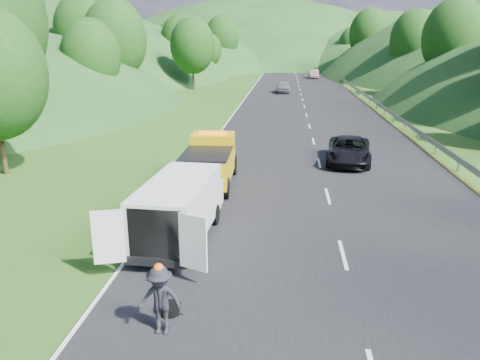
# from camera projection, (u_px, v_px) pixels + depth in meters

# --- Properties ---
(ground) EXTENTS (320.00, 320.00, 0.00)m
(ground) POSITION_uv_depth(u_px,v_px,m) (255.00, 228.00, 17.37)
(ground) COLOR #38661E
(ground) RESTS_ON ground
(road_surface) EXTENTS (14.00, 200.00, 0.02)m
(road_surface) POSITION_uv_depth(u_px,v_px,m) (303.00, 100.00, 55.25)
(road_surface) COLOR black
(road_surface) RESTS_ON ground
(guardrail) EXTENTS (0.06, 140.00, 1.52)m
(guardrail) POSITION_uv_depth(u_px,v_px,m) (351.00, 90.00, 66.50)
(guardrail) COLOR gray
(guardrail) RESTS_ON ground
(tree_line_left) EXTENTS (14.00, 140.00, 14.00)m
(tree_line_left) POSITION_uv_depth(u_px,v_px,m) (163.00, 84.00, 76.37)
(tree_line_left) COLOR #225017
(tree_line_left) RESTS_ON ground
(tree_line_right) EXTENTS (14.00, 140.00, 14.00)m
(tree_line_right) POSITION_uv_depth(u_px,v_px,m) (428.00, 86.00, 72.48)
(tree_line_right) COLOR #225017
(tree_line_right) RESTS_ON ground
(hills_backdrop) EXTENTS (201.00, 288.60, 44.00)m
(hills_backdrop) POSITION_uv_depth(u_px,v_px,m) (304.00, 63.00, 145.27)
(hills_backdrop) COLOR #2D5B23
(hills_backdrop) RESTS_ON ground
(tow_truck) EXTENTS (2.26, 5.71, 2.44)m
(tow_truck) POSITION_uv_depth(u_px,v_px,m) (210.00, 161.00, 22.29)
(tow_truck) COLOR black
(tow_truck) RESTS_ON ground
(white_van) EXTENTS (3.36, 6.27, 2.18)m
(white_van) POSITION_uv_depth(u_px,v_px,m) (180.00, 206.00, 16.08)
(white_van) COLOR black
(white_van) RESTS_ON ground
(woman) EXTENTS (0.59, 0.74, 1.83)m
(woman) POSITION_uv_depth(u_px,v_px,m) (171.00, 209.00, 19.41)
(woman) COLOR white
(woman) RESTS_ON ground
(child) EXTENTS (0.60, 0.61, 0.99)m
(child) POSITION_uv_depth(u_px,v_px,m) (204.00, 220.00, 18.13)
(child) COLOR tan
(child) RESTS_ON ground
(worker) EXTENTS (1.13, 0.68, 1.71)m
(worker) POSITION_uv_depth(u_px,v_px,m) (162.00, 333.00, 11.15)
(worker) COLOR black
(worker) RESTS_ON ground
(suitcase) EXTENTS (0.41, 0.29, 0.59)m
(suitcase) POSITION_uv_depth(u_px,v_px,m) (131.00, 212.00, 18.14)
(suitcase) COLOR #524F3E
(suitcase) RESTS_ON ground
(spare_tire) EXTENTS (0.62, 0.62, 0.20)m
(spare_tire) POSITION_uv_depth(u_px,v_px,m) (170.00, 313.00, 11.96)
(spare_tire) COLOR black
(spare_tire) RESTS_ON ground
(passing_suv) EXTENTS (3.02, 5.41, 1.43)m
(passing_suv) POSITION_uv_depth(u_px,v_px,m) (348.00, 163.00, 26.71)
(passing_suv) COLOR black
(passing_suv) RESTS_ON ground
(dist_car_a) EXTENTS (1.85, 4.59, 1.57)m
(dist_car_a) POSITION_uv_depth(u_px,v_px,m) (283.00, 93.00, 62.79)
(dist_car_a) COLOR #56555B
(dist_car_a) RESTS_ON ground
(dist_car_b) EXTENTS (1.69, 4.84, 1.59)m
(dist_car_b) POSITION_uv_depth(u_px,v_px,m) (314.00, 78.00, 87.20)
(dist_car_b) COLOR brown
(dist_car_b) RESTS_ON ground
(dist_car_c) EXTENTS (2.13, 5.24, 1.52)m
(dist_car_c) POSITION_uv_depth(u_px,v_px,m) (290.00, 71.00, 107.80)
(dist_car_c) COLOR #8F4748
(dist_car_c) RESTS_ON ground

